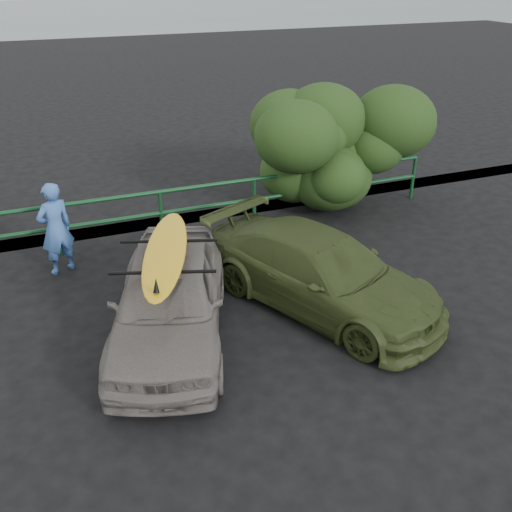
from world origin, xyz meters
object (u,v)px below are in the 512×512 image
Objects in this scene: guardrail at (111,222)px; sedan at (169,298)px; man at (56,229)px; surfboard at (166,252)px; olive_vehicle at (321,272)px.

sedan is at bearing -84.30° from guardrail.
man reaches higher than surfboard.
guardrail is 5.09× the size of surfboard.
olive_vehicle is 2.60m from surfboard.
surfboard reaches higher than olive_vehicle.
guardrail is at bearing -168.17° from man.
olive_vehicle is 4.72m from man.
man reaches higher than guardrail.
man is 0.62× the size of surfboard.
surfboard is at bearing -84.30° from guardrail.
sedan is 3.03m from man.
olive_vehicle is at bearing -50.71° from guardrail.
guardrail is at bearing 114.53° from surfboard.
man is at bearing 135.57° from sedan.
surfboard is (0.34, -3.40, 0.91)m from guardrail.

